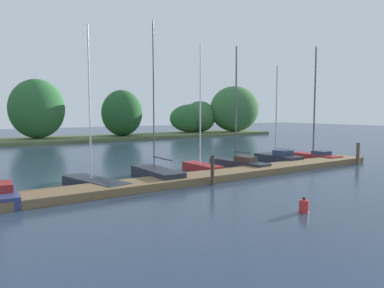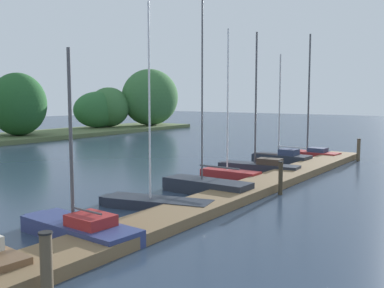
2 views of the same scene
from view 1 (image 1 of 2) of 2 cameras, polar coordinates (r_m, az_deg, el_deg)
The scene contains 11 objects.
dock_pier at distance 18.19m, azimuth 0.49°, elevation -5.40°, with size 27.06×1.80×0.35m.
far_shore at distance 47.33m, azimuth -12.51°, elevation 4.46°, with size 62.88×8.02×7.56m.
sailboat_2 at distance 17.61m, azimuth -15.34°, elevation -5.66°, with size 2.05×4.42×7.44m.
sailboat_3 at distance 18.76m, azimuth -5.80°, elevation -4.57°, with size 1.28×4.12×8.01m.
sailboat_4 at distance 21.27m, azimuth 1.41°, elevation -3.44°, with size 0.97×3.15×7.32m.
sailboat_5 at distance 22.51m, azimuth 7.20°, elevation -2.85°, with size 1.39×4.52×7.42m.
sailboat_6 at distance 25.61m, azimuth 13.24°, elevation -2.03°, with size 1.40×3.61×6.60m.
sailboat_7 at distance 27.75m, azimuth 18.77°, elevation -1.53°, with size 1.47×4.01×8.09m.
mooring_piling_1 at distance 17.22m, azimuth 3.23°, elevation -4.18°, with size 0.21×0.21×1.41m.
mooring_piling_2 at distance 26.39m, azimuth 24.63°, elevation -1.39°, with size 0.25×0.25×1.42m.
channel_buoy_0 at distance 13.38m, azimuth 17.19°, elevation -9.28°, with size 0.33×0.33×0.54m.
Camera 1 is at (-10.21, -0.47, 3.50)m, focal length 33.91 mm.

